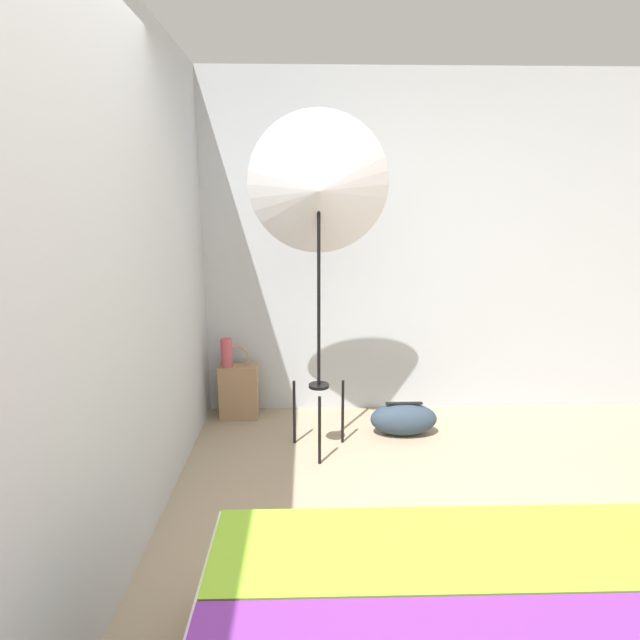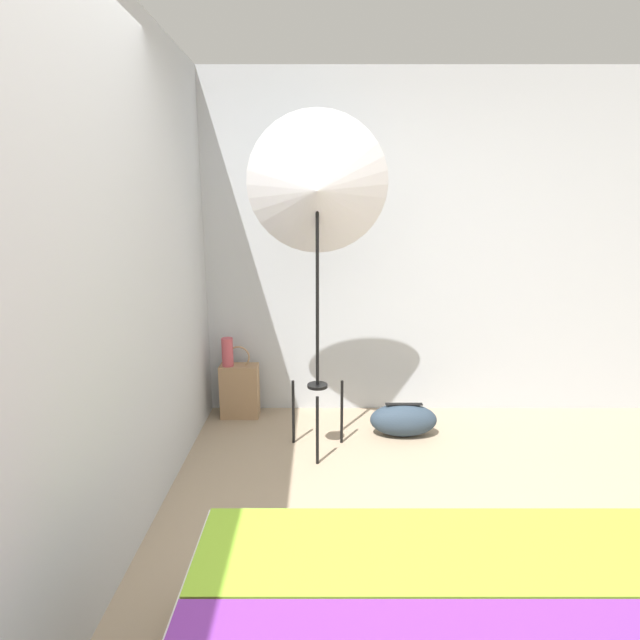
{
  "view_description": "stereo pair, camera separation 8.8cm",
  "coord_description": "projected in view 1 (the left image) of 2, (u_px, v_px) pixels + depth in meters",
  "views": [
    {
      "loc": [
        -0.41,
        -1.49,
        1.64
      ],
      "look_at": [
        -0.34,
        1.44,
        0.95
      ],
      "focal_mm": 28.0,
      "sensor_mm": 36.0,
      "label": 1
    },
    {
      "loc": [
        -0.32,
        -1.49,
        1.64
      ],
      "look_at": [
        -0.34,
        1.44,
        0.95
      ],
      "focal_mm": 28.0,
      "sensor_mm": 36.0,
      "label": 2
    }
  ],
  "objects": [
    {
      "name": "wall_back",
      "position": [
        360.0,
        249.0,
        3.84
      ],
      "size": [
        8.0,
        0.05,
        2.6
      ],
      "color": "#B7BCC1",
      "rests_on": "ground_plane"
    },
    {
      "name": "paper_roll",
      "position": [
        228.0,
        379.0,
        3.84
      ],
      "size": [
        0.09,
        0.09,
        0.64
      ],
      "color": "#BC4C56",
      "rests_on": "ground_plane"
    },
    {
      "name": "duffel_bag",
      "position": [
        404.0,
        419.0,
        3.61
      ],
      "size": [
        0.48,
        0.24,
        0.24
      ],
      "color": "#2D3D4C",
      "rests_on": "ground_plane"
    },
    {
      "name": "wall_side_left",
      "position": [
        142.0,
        273.0,
        2.48
      ],
      "size": [
        0.05,
        8.0,
        2.6
      ],
      "color": "#B7BCC1",
      "rests_on": "ground_plane"
    },
    {
      "name": "photo_umbrella",
      "position": [
        319.0,
        189.0,
        3.03
      ],
      "size": [
        0.89,
        0.4,
        2.19
      ],
      "color": "black",
      "rests_on": "ground_plane"
    },
    {
      "name": "tote_bag",
      "position": [
        239.0,
        391.0,
        3.88
      ],
      "size": [
        0.3,
        0.15,
        0.58
      ],
      "color": "#9E7A56",
      "rests_on": "ground_plane"
    }
  ]
}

